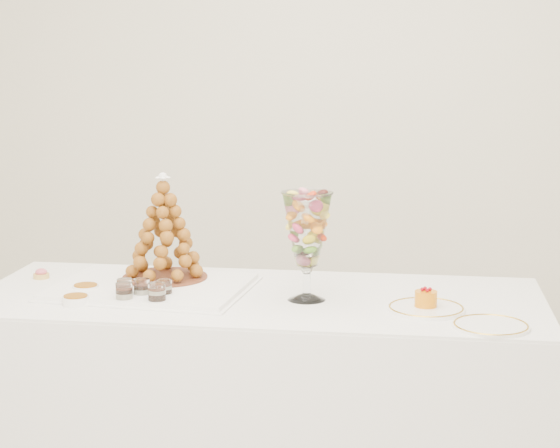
# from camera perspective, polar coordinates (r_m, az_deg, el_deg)

# --- Properties ---
(buffet_table) EXTENTS (1.96, 0.86, 0.73)m
(buffet_table) POSITION_cam_1_polar(r_m,az_deg,el_deg) (3.28, -1.31, -10.55)
(buffet_table) COLOR white
(buffet_table) RESTS_ON ground
(lace_tray) EXTENTS (0.66, 0.51, 0.02)m
(lace_tray) POSITION_cam_1_polar(r_m,az_deg,el_deg) (3.26, -7.88, -3.83)
(lace_tray) COLOR white
(lace_tray) RESTS_ON buffet_table
(macaron_vase) EXTENTS (0.16, 0.16, 0.36)m
(macaron_vase) POSITION_cam_1_polar(r_m,az_deg,el_deg) (3.06, 1.66, -0.40)
(macaron_vase) COLOR white
(macaron_vase) RESTS_ON buffet_table
(cake_plate) EXTENTS (0.25, 0.25, 0.01)m
(cake_plate) POSITION_cam_1_polar(r_m,az_deg,el_deg) (3.02, 8.89, -5.13)
(cake_plate) COLOR white
(cake_plate) RESTS_ON buffet_table
(spare_plate) EXTENTS (0.23, 0.23, 0.01)m
(spare_plate) POSITION_cam_1_polar(r_m,az_deg,el_deg) (2.87, 12.72, -6.09)
(spare_plate) COLOR white
(spare_plate) RESTS_ON buffet_table
(pink_tart) EXTENTS (0.06, 0.06, 0.04)m
(pink_tart) POSITION_cam_1_polar(r_m,az_deg,el_deg) (3.51, -14.35, -2.98)
(pink_tart) COLOR tan
(pink_tart) RESTS_ON buffet_table
(verrine_a) EXTENTS (0.06, 0.06, 0.07)m
(verrine_a) POSITION_cam_1_polar(r_m,az_deg,el_deg) (3.15, -9.43, -3.94)
(verrine_a) COLOR white
(verrine_a) RESTS_ON buffet_table
(verrine_b) EXTENTS (0.06, 0.06, 0.07)m
(verrine_b) POSITION_cam_1_polar(r_m,az_deg,el_deg) (3.13, -8.43, -3.98)
(verrine_b) COLOR white
(verrine_b) RESTS_ON buffet_table
(verrine_c) EXTENTS (0.06, 0.06, 0.07)m
(verrine_c) POSITION_cam_1_polar(r_m,az_deg,el_deg) (3.13, -7.05, -3.99)
(verrine_c) COLOR white
(verrine_c) RESTS_ON buffet_table
(verrine_d) EXTENTS (0.06, 0.06, 0.07)m
(verrine_d) POSITION_cam_1_polar(r_m,az_deg,el_deg) (3.08, -9.48, -4.23)
(verrine_d) COLOR white
(verrine_d) RESTS_ON buffet_table
(verrine_e) EXTENTS (0.06, 0.06, 0.08)m
(verrine_e) POSITION_cam_1_polar(r_m,az_deg,el_deg) (3.05, -7.51, -4.30)
(verrine_e) COLOR white
(verrine_e) RESTS_ON buffet_table
(ramekin_back) EXTENTS (0.09, 0.09, 0.03)m
(ramekin_back) POSITION_cam_1_polar(r_m,az_deg,el_deg) (3.26, -11.76, -3.92)
(ramekin_back) COLOR white
(ramekin_back) RESTS_ON buffet_table
(ramekin_front) EXTENTS (0.09, 0.09, 0.03)m
(ramekin_front) POSITION_cam_1_polar(r_m,az_deg,el_deg) (3.12, -12.34, -4.57)
(ramekin_front) COLOR white
(ramekin_front) RESTS_ON buffet_table
(croquembouche) EXTENTS (0.30, 0.30, 0.37)m
(croquembouche) POSITION_cam_1_polar(r_m,az_deg,el_deg) (3.31, -7.09, -0.20)
(croquembouche) COLOR brown
(croquembouche) RESTS_ON lace_tray
(mousse_cake) EXTENTS (0.07, 0.07, 0.06)m
(mousse_cake) POSITION_cam_1_polar(r_m,az_deg,el_deg) (3.02, 8.88, -4.51)
(mousse_cake) COLOR orange
(mousse_cake) RESTS_ON cake_plate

